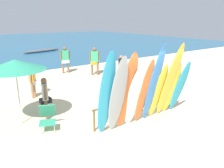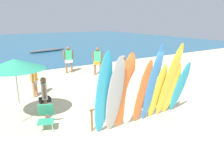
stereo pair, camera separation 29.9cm
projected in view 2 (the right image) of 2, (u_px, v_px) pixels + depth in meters
name	position (u px, v px, depth m)	size (l,w,h in m)	color
ground	(33.00, 60.00, 19.24)	(60.00, 60.00, 0.00)	beige
ocean_water	(5.00, 44.00, 31.60)	(60.00, 40.00, 0.02)	#235B7F
surfboard_rack	(136.00, 102.00, 7.86)	(3.68, 0.07, 0.76)	brown
surfboard_teal_0	(103.00, 95.00, 6.41)	(0.50, 0.06, 2.72)	#289EC6
surfboard_grey_1	(115.00, 96.00, 6.53)	(0.51, 0.07, 2.60)	#999EA3
surfboard_orange_2	(125.00, 92.00, 6.79)	(0.58, 0.08, 2.63)	orange
surfboard_white_3	(132.00, 98.00, 7.04)	(0.55, 0.06, 2.15)	white
surfboard_orange_4	(143.00, 93.00, 7.20)	(0.49, 0.06, 2.36)	orange
surfboard_blue_5	(152.00, 84.00, 7.28)	(0.48, 0.08, 2.83)	#337AD1
surfboard_yellow_6	(157.00, 92.00, 7.65)	(0.50, 0.08, 2.11)	yellow
surfboard_yellow_7	(169.00, 82.00, 7.61)	(0.55, 0.06, 2.85)	yellow
surfboard_yellow_8	(171.00, 89.00, 7.99)	(0.56, 0.07, 2.10)	yellow
surfboard_teal_9	(180.00, 87.00, 8.16)	(0.52, 0.08, 2.12)	#289EC6
beachgoer_by_water	(34.00, 78.00, 10.01)	(0.40, 0.50, 1.54)	#9E704C
beachgoer_near_rack	(68.00, 58.00, 14.44)	(0.65, 0.29, 1.74)	brown
beachgoer_strolling	(123.00, 66.00, 12.55)	(0.39, 0.54, 1.48)	#9E704C
beachgoer_midbeach	(44.00, 95.00, 7.86)	(0.39, 0.55, 1.50)	brown
beachgoer_photographing	(98.00, 59.00, 13.88)	(0.56, 0.44, 1.76)	brown
beach_chair_red	(46.00, 115.00, 7.22)	(0.74, 0.86, 0.80)	#B7B7BC
beach_umbrella	(14.00, 64.00, 7.13)	(1.95, 1.95, 2.22)	silver
distant_boat	(47.00, 50.00, 24.01)	(4.30, 1.64, 0.34)	#4C515B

